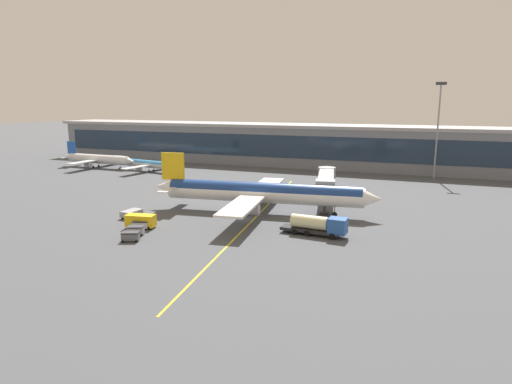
{
  "coord_description": "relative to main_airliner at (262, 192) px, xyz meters",
  "views": [
    {
      "loc": [
        30.15,
        -72.32,
        21.32
      ],
      "look_at": [
        0.68,
        3.85,
        4.5
      ],
      "focal_mm": 30.93,
      "sensor_mm": 36.0,
      "label": 1
    }
  ],
  "objects": [
    {
      "name": "apron_light_mast_0",
      "position": [
        31.64,
        53.92,
        11.22
      ],
      "size": [
        2.8,
        0.5,
        26.48
      ],
      "color": "gray",
      "rests_on": "ground_plane"
    },
    {
      "name": "baggage_cart_2",
      "position": [
        -15.23,
        -18.04,
        -3.27
      ],
      "size": [
        3.03,
        2.42,
        1.48
      ],
      "color": "#B2B7BC",
      "rests_on": "ground_plane"
    },
    {
      "name": "baggage_cart_0",
      "position": [
        -12.81,
        -23.96,
        -3.27
      ],
      "size": [
        3.03,
        2.42,
        1.48
      ],
      "color": "#595B60",
      "rests_on": "ground_plane"
    },
    {
      "name": "commuter_jet_far",
      "position": [
        -51.11,
        36.29,
        -1.75
      ],
      "size": [
        26.63,
        21.36,
        6.61
      ],
      "color": "silver",
      "rests_on": "ground_plane"
    },
    {
      "name": "main_airliner",
      "position": [
        0.0,
        0.0,
        0.0
      ],
      "size": [
        45.13,
        36.14,
        11.29
      ],
      "color": "white",
      "rests_on": "ground_plane"
    },
    {
      "name": "apron_lead_in_line",
      "position": [
        0.19,
        -3.81,
        -4.05
      ],
      "size": [
        9.91,
        79.46,
        0.01
      ],
      "primitive_type": "cube",
      "rotation": [
        0.0,
        0.0,
        0.12
      ],
      "color": "yellow",
      "rests_on": "ground_plane"
    },
    {
      "name": "crew_van",
      "position": [
        -15.63,
        -17.17,
        -2.74
      ],
      "size": [
        5.28,
        2.89,
        2.3
      ],
      "color": "yellow",
      "rests_on": "ground_plane"
    },
    {
      "name": "terminal_building",
      "position": [
        6.77,
        65.88,
        2.87
      ],
      "size": [
        222.45,
        17.63,
        13.81
      ],
      "color": "slate",
      "rests_on": "ground_plane"
    },
    {
      "name": "commuter_jet_near",
      "position": [
        -70.64,
        36.71,
        -1.19
      ],
      "size": [
        28.96,
        22.85,
        8.24
      ],
      "color": "silver",
      "rests_on": "ground_plane"
    },
    {
      "name": "fuel_tanker",
      "position": [
        13.7,
        -10.58,
        -2.31
      ],
      "size": [
        10.95,
        3.28,
        3.25
      ],
      "color": "#232326",
      "rests_on": "ground_plane"
    },
    {
      "name": "jet_bridge",
      "position": [
        9.99,
        12.01,
        0.99
      ],
      "size": [
        7.19,
        19.88,
        6.76
      ],
      "color": "#B2B7BC",
      "rests_on": "ground_plane"
    },
    {
      "name": "pushback_tug",
      "position": [
        -21.42,
        -12.2,
        -3.21
      ],
      "size": [
        2.8,
        4.08,
        1.4
      ],
      "color": "gray",
      "rests_on": "ground_plane"
    },
    {
      "name": "baggage_cart_1",
      "position": [
        -14.02,
        -21.0,
        -3.27
      ],
      "size": [
        3.03,
        2.42,
        1.48
      ],
      "color": "gray",
      "rests_on": "ground_plane"
    },
    {
      "name": "ground_plane",
      "position": [
        -1.07,
        -5.81,
        -4.05
      ],
      "size": [
        700.0,
        700.0,
        0.0
      ],
      "primitive_type": "plane",
      "color": "#47494F"
    }
  ]
}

